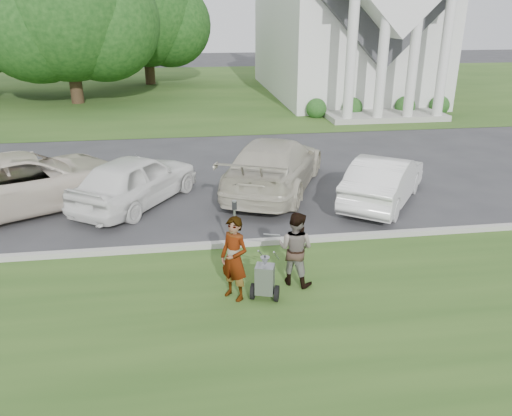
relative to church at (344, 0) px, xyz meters
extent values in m
plane|color=#333335|center=(-9.00, -23.11, -5.94)|extent=(120.00, 120.00, 0.00)
cube|color=#284A19|center=(-9.00, -26.11, -5.93)|extent=(80.00, 7.00, 0.01)
cube|color=#284A19|center=(-9.00, 3.89, -5.93)|extent=(80.00, 30.00, 0.01)
cube|color=#9E9E93|center=(-9.00, -22.56, -5.86)|extent=(80.00, 0.18, 0.15)
cube|color=white|center=(0.00, 0.89, -2.44)|extent=(9.00, 16.00, 7.00)
cube|color=#9E9E93|center=(0.00, -8.31, -5.79)|extent=(6.20, 2.60, 0.30)
cylinder|color=white|center=(-2.40, -9.31, -2.94)|extent=(0.50, 0.50, 6.00)
cylinder|color=white|center=(-0.80, -9.31, -2.94)|extent=(0.50, 0.50, 6.00)
cylinder|color=white|center=(0.80, -9.31, -2.94)|extent=(0.50, 0.50, 6.00)
cylinder|color=white|center=(2.40, -9.31, -2.94)|extent=(0.50, 0.50, 6.00)
sphere|color=#1E4C19|center=(-3.50, -7.41, -5.49)|extent=(1.10, 1.10, 1.10)
sphere|color=#1E4C19|center=(-1.50, -7.41, -5.49)|extent=(1.10, 1.10, 1.10)
sphere|color=#1E4C19|center=(1.50, -7.41, -5.49)|extent=(1.10, 1.10, 1.10)
sphere|color=#1E4C19|center=(3.50, -7.41, -5.49)|extent=(1.10, 1.10, 1.10)
cylinder|color=#332316|center=(-17.00, -1.11, -4.34)|extent=(0.76, 0.76, 3.20)
sphere|color=#143C12|center=(-17.00, -1.11, -0.43)|extent=(8.40, 8.40, 8.40)
sphere|color=#143C12|center=(-15.11, -0.81, -1.27)|extent=(6.89, 6.89, 6.89)
sphere|color=#143C12|center=(-18.68, -1.41, -1.06)|extent=(7.22, 7.22, 7.22)
sphere|color=#143C12|center=(-20.93, 2.19, -0.73)|extent=(7.54, 7.54, 7.54)
cylinder|color=#332316|center=(-13.00, 6.89, -4.44)|extent=(0.76, 0.76, 3.00)
sphere|color=#143C12|center=(-13.00, 6.89, -0.85)|extent=(7.60, 7.60, 7.60)
sphere|color=#143C12|center=(-11.29, 7.19, -1.61)|extent=(6.23, 6.23, 6.23)
sphere|color=#143C12|center=(-14.52, 6.59, -1.42)|extent=(6.54, 6.54, 6.54)
cylinder|color=black|center=(-9.33, -24.95, -5.78)|extent=(0.17, 0.33, 0.33)
cylinder|color=black|center=(-8.88, -25.09, -5.78)|extent=(0.17, 0.33, 0.33)
cylinder|color=#2D2D33|center=(-9.10, -25.02, -5.78)|extent=(0.53, 0.20, 0.04)
cube|color=gray|center=(-9.10, -25.02, -5.48)|extent=(0.43, 0.39, 0.60)
cone|color=gray|center=(-9.10, -25.02, -5.08)|extent=(0.23, 0.23, 0.17)
cylinder|color=#2D2D33|center=(-9.10, -25.02, -4.99)|extent=(0.04, 0.04, 0.07)
cylinder|color=gray|center=(-9.09, -24.48, -5.21)|extent=(0.28, 0.77, 0.57)
cylinder|color=gray|center=(-8.80, -24.57, -5.21)|extent=(0.28, 0.77, 0.57)
cylinder|color=gray|center=(-8.82, -24.15, -4.93)|extent=(0.34, 0.14, 0.03)
imported|color=#999999|center=(-9.68, -24.87, -5.08)|extent=(0.73, 0.74, 1.72)
imported|color=#999999|center=(-8.38, -24.47, -5.14)|extent=(0.98, 0.94, 1.59)
cylinder|color=gray|center=(-9.51, -23.22, -5.31)|extent=(0.05, 0.05, 1.26)
cube|color=#2D2D33|center=(-9.51, -23.22, -4.60)|extent=(0.10, 0.07, 0.19)
cylinder|color=gray|center=(-9.51, -23.22, -4.50)|extent=(0.09, 0.09, 0.03)
imported|color=beige|center=(-15.01, -19.17, -5.13)|extent=(6.44, 5.19, 1.63)
imported|color=white|center=(-12.01, -19.30, -5.18)|extent=(3.92, 4.74, 1.52)
imported|color=beige|center=(-7.78, -18.61, -5.11)|extent=(4.44, 6.20, 1.67)
imported|color=white|center=(-4.78, -20.18, -5.23)|extent=(3.74, 4.37, 1.42)
camera|label=1|loc=(-10.48, -33.45, -0.58)|focal=35.00mm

